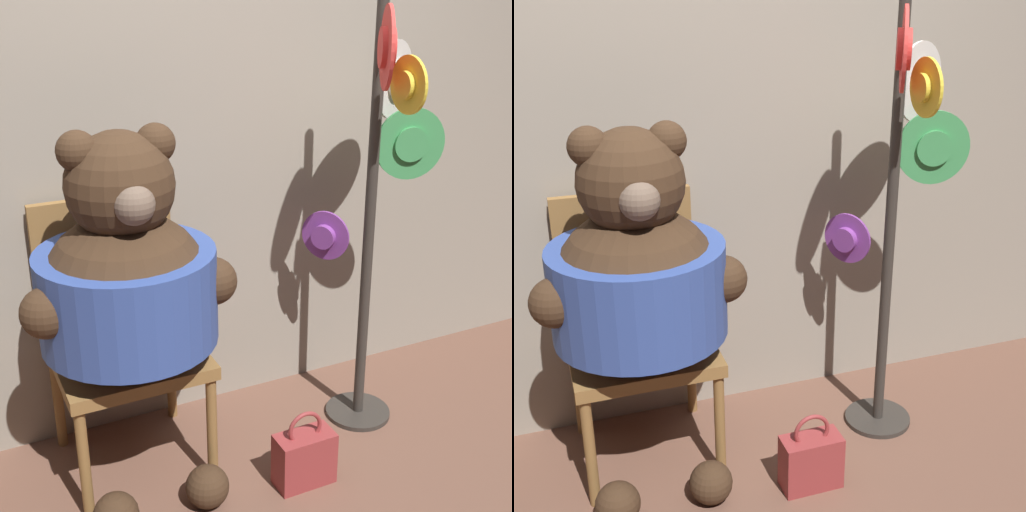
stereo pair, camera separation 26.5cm
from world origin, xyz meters
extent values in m
plane|color=brown|center=(0.00, 0.00, 0.00)|extent=(14.00, 14.00, 0.00)
cube|color=gray|center=(0.00, 0.67, 1.19)|extent=(8.00, 0.10, 2.38)
cylinder|color=olive|center=(-0.56, 0.10, 0.23)|extent=(0.04, 0.04, 0.45)
cylinder|color=olive|center=(-0.08, 0.10, 0.23)|extent=(0.04, 0.04, 0.45)
cylinder|color=olive|center=(-0.56, 0.56, 0.23)|extent=(0.04, 0.04, 0.45)
cylinder|color=olive|center=(-0.08, 0.56, 0.23)|extent=(0.04, 0.04, 0.45)
cube|color=olive|center=(-0.32, 0.33, 0.48)|extent=(0.54, 0.53, 0.05)
cube|color=olive|center=(-0.32, 0.58, 0.77)|extent=(0.54, 0.04, 0.53)
sphere|color=#3D2819|center=(-0.32, 0.25, 0.76)|extent=(0.61, 0.61, 0.61)
cylinder|color=#334C99|center=(-0.32, 0.25, 0.76)|extent=(0.63, 0.63, 0.34)
sphere|color=#3D2819|center=(-0.32, 0.25, 1.16)|extent=(0.37, 0.37, 0.37)
sphere|color=#3D2819|center=(-0.45, 0.25, 1.29)|extent=(0.14, 0.14, 0.14)
sphere|color=#3D2819|center=(-0.19, 0.25, 1.29)|extent=(0.14, 0.14, 0.14)
sphere|color=brown|center=(-0.32, 0.09, 1.14)|extent=(0.14, 0.14, 0.14)
sphere|color=#3D2819|center=(-0.61, 0.17, 0.79)|extent=(0.17, 0.17, 0.17)
sphere|color=#3D2819|center=(-0.03, 0.17, 0.79)|extent=(0.17, 0.17, 0.17)
sphere|color=#3D2819|center=(-0.15, -0.03, 0.08)|extent=(0.16, 0.16, 0.16)
cylinder|color=#332D28|center=(0.66, 0.22, 0.01)|extent=(0.28, 0.28, 0.02)
cylinder|color=#332D28|center=(0.66, 0.22, 0.87)|extent=(0.04, 0.04, 1.74)
cylinder|color=#3D9351|center=(0.80, 0.19, 1.20)|extent=(0.27, 0.08, 0.28)
cylinder|color=#3D9351|center=(0.80, 0.19, 1.20)|extent=(0.14, 0.07, 0.13)
cylinder|color=red|center=(0.59, 0.08, 1.58)|extent=(0.14, 0.26, 0.29)
cylinder|color=red|center=(0.59, 0.08, 1.58)|extent=(0.11, 0.14, 0.14)
cylinder|color=yellow|center=(0.66, 0.04, 1.45)|extent=(0.02, 0.20, 0.20)
cylinder|color=yellow|center=(0.66, 0.04, 1.45)|extent=(0.06, 0.10, 0.10)
cylinder|color=silver|center=(0.78, 0.29, 1.43)|extent=(0.27, 0.15, 0.30)
cylinder|color=silver|center=(0.78, 0.29, 1.43)|extent=(0.15, 0.11, 0.14)
cylinder|color=#7A388E|center=(0.55, 0.37, 0.81)|extent=(0.13, 0.18, 0.21)
cylinder|color=#7A388E|center=(0.55, 0.37, 0.81)|extent=(0.12, 0.12, 0.10)
cube|color=maroon|center=(0.22, -0.07, 0.11)|extent=(0.23, 0.11, 0.21)
torus|color=maroon|center=(0.22, -0.07, 0.24)|extent=(0.14, 0.02, 0.14)
camera|label=1|loc=(-0.89, -1.98, 1.83)|focal=50.00mm
camera|label=2|loc=(-0.65, -2.08, 1.83)|focal=50.00mm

